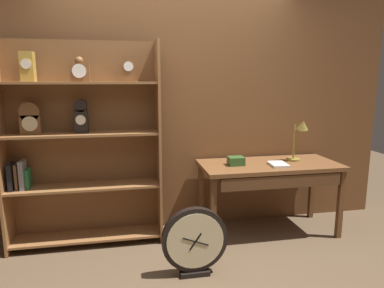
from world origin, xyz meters
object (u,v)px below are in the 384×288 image
at_px(bookshelf, 79,145).
at_px(toolbox_small, 236,161).
at_px(open_repair_manual, 278,164).
at_px(round_clock_large, 195,241).
at_px(workbench, 270,172).
at_px(desk_lamp, 300,135).

relative_size(bookshelf, toolbox_small, 12.51).
distance_m(open_repair_manual, round_clock_large, 1.20).
distance_m(bookshelf, open_repair_manual, 1.94).
distance_m(workbench, open_repair_manual, 0.14).
height_order(bookshelf, round_clock_large, bookshelf).
distance_m(workbench, toolbox_small, 0.38).
bearing_deg(open_repair_manual, bookshelf, 177.64).
distance_m(bookshelf, round_clock_large, 1.41).
bearing_deg(desk_lamp, round_clock_large, -150.81).
bearing_deg(workbench, open_repair_manual, -63.84).
xyz_separation_m(bookshelf, workbench, (1.87, -0.14, -0.32)).
bearing_deg(round_clock_large, toolbox_small, 49.74).
relative_size(desk_lamp, toolbox_small, 2.84).
bearing_deg(desk_lamp, toolbox_small, -176.07).
distance_m(desk_lamp, round_clock_large, 1.61).
bearing_deg(open_repair_manual, workbench, 120.72).
xyz_separation_m(desk_lamp, toolbox_small, (-0.70, -0.05, -0.23)).
distance_m(desk_lamp, open_repair_manual, 0.43).
bearing_deg(round_clock_large, workbench, 34.80).
height_order(toolbox_small, open_repair_manual, toolbox_small).
relative_size(workbench, open_repair_manual, 6.44).
xyz_separation_m(open_repair_manual, round_clock_large, (-0.96, -0.55, -0.46)).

